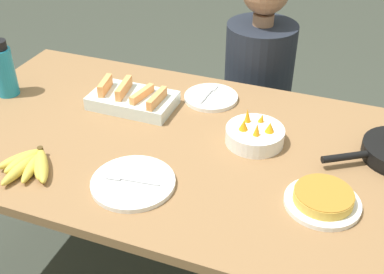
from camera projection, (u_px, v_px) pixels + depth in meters
The scene contains 9 objects.
dining_table at pixel (192, 163), 1.72m from camera, with size 1.88×0.98×0.75m.
banana_bunch at pixel (30, 164), 1.55m from camera, with size 0.21×0.21×0.04m.
melon_tray at pixel (133, 99), 1.86m from camera, with size 0.32×0.19×0.10m.
frittata_plate_center at pixel (323, 199), 1.40m from camera, with size 0.22×0.22×0.05m.
empty_plate_near_front at pixel (133, 183), 1.48m from camera, with size 0.26×0.26×0.02m.
empty_plate_far_left at pixel (211, 97), 1.92m from camera, with size 0.21×0.21×0.02m.
fruit_bowl_mango at pixel (255, 135), 1.66m from camera, with size 0.20×0.20×0.11m.
water_bottle at pixel (3, 70), 1.90m from camera, with size 0.09×0.09×0.23m.
person_figure at pixel (256, 109), 2.36m from camera, with size 0.35×0.35×1.18m.
Camera 1 is at (0.48, -1.27, 1.72)m, focal length 45.00 mm.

